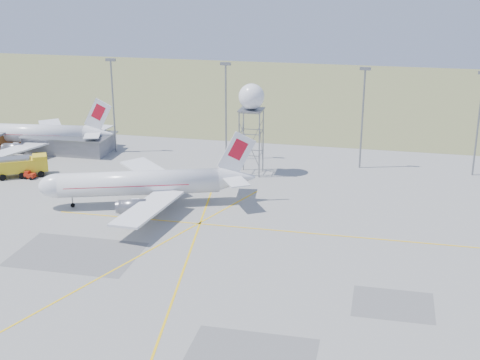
% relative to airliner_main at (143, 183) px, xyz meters
% --- Properties ---
extents(ground, '(400.00, 400.00, 0.00)m').
position_rel_airliner_main_xyz_m(ground, '(17.47, -36.40, -3.89)').
color(ground, '#9B9B96').
rests_on(ground, ground).
extents(grass_strip, '(400.00, 120.00, 0.03)m').
position_rel_airliner_main_xyz_m(grass_strip, '(17.47, 103.60, -3.87)').
color(grass_strip, '#606C3B').
rests_on(grass_strip, ground).
extents(building_grey, '(19.00, 10.00, 3.90)m').
position_rel_airliner_main_xyz_m(building_grey, '(-27.53, 27.60, -1.91)').
color(building_grey, gray).
rests_on(building_grey, ground).
extents(mast_a, '(2.20, 0.50, 20.50)m').
position_rel_airliner_main_xyz_m(mast_a, '(-17.53, 29.60, 8.18)').
color(mast_a, slate).
rests_on(mast_a, ground).
extents(mast_b, '(2.20, 0.50, 20.50)m').
position_rel_airliner_main_xyz_m(mast_b, '(7.47, 29.60, 8.18)').
color(mast_b, slate).
rests_on(mast_b, ground).
extents(mast_c, '(2.20, 0.50, 20.50)m').
position_rel_airliner_main_xyz_m(mast_c, '(35.47, 29.60, 8.18)').
color(mast_c, slate).
rests_on(mast_c, ground).
extents(mast_d, '(2.20, 0.50, 20.50)m').
position_rel_airliner_main_xyz_m(mast_d, '(57.47, 29.60, 8.18)').
color(mast_d, slate).
rests_on(mast_d, ground).
extents(airliner_main, '(36.40, 34.33, 12.69)m').
position_rel_airliner_main_xyz_m(airliner_main, '(0.00, 0.00, 0.00)').
color(airliner_main, white).
rests_on(airliner_main, ground).
extents(airliner_far, '(35.44, 34.30, 12.07)m').
position_rel_airliner_main_xyz_m(airliner_far, '(-36.17, 27.02, -0.19)').
color(airliner_far, white).
rests_on(airliner_far, ground).
extents(radar_tower, '(4.97, 4.97, 17.98)m').
position_rel_airliner_main_xyz_m(radar_tower, '(14.63, 21.02, 6.20)').
color(radar_tower, slate).
rests_on(radar_tower, ground).
extents(fire_truck, '(10.39, 7.85, 4.02)m').
position_rel_airliner_main_xyz_m(fire_truck, '(-28.64, 9.73, -1.96)').
color(fire_truck, gold).
rests_on(fire_truck, ground).
extents(baggage_tug, '(2.15, 1.82, 1.55)m').
position_rel_airliner_main_xyz_m(baggage_tug, '(-26.63, 8.48, -3.30)').
color(baggage_tug, '#A61D0B').
rests_on(baggage_tug, ground).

